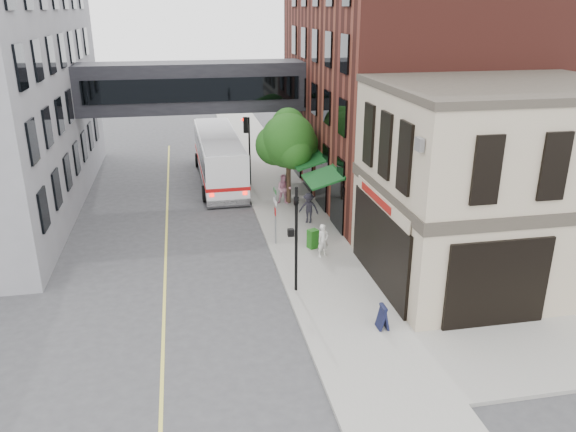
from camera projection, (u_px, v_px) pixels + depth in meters
name	position (u px, v px, depth m)	size (l,w,h in m)	color
ground	(296.00, 318.00, 21.55)	(120.00, 120.00, 0.00)	#38383A
sidewalk_main	(282.00, 199.00, 34.75)	(4.00, 60.00, 0.15)	gray
corner_building	(497.00, 185.00, 23.49)	(10.19, 8.12, 8.45)	tan
brick_building	(406.00, 80.00, 34.65)	(13.76, 18.00, 14.00)	#512019
skyway_bridge	(192.00, 87.00, 35.30)	(14.00, 3.18, 3.00)	black
traffic_signal_near	(295.00, 227.00, 22.41)	(0.44, 0.22, 4.60)	black
traffic_signal_far	(247.00, 138.00, 36.06)	(0.53, 0.28, 4.50)	black
street_sign_pole	(275.00, 210.00, 27.38)	(0.08, 0.75, 3.00)	gray
street_tree	(288.00, 140.00, 32.72)	(3.80, 3.20, 5.60)	#382619
lane_marking	(166.00, 231.00, 29.86)	(0.12, 40.00, 0.01)	#D8CC4C
bus	(219.00, 155.00, 38.00)	(3.02, 11.89, 3.19)	white
pedestrian_a	(323.00, 241.00, 26.28)	(0.58, 0.38, 1.60)	silver
pedestrian_b	(284.00, 189.00, 33.33)	(0.88, 0.68, 1.81)	#CD849D
pedestrian_c	(309.00, 208.00, 30.41)	(1.09, 0.63, 1.69)	black
newspaper_box	(313.00, 239.00, 27.34)	(0.47, 0.42, 0.94)	#1A5A14
sandwich_board	(383.00, 317.00, 20.47)	(0.33, 0.52, 0.93)	black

